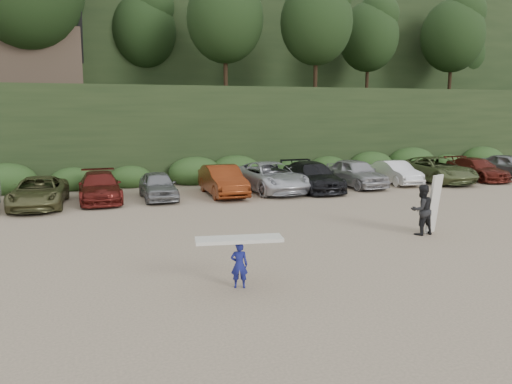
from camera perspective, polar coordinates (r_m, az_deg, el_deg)
name	(u,v)px	position (r m, az deg, el deg)	size (l,w,h in m)	color
ground	(335,237)	(18.48, 8.99, -5.10)	(120.00, 120.00, 0.00)	tan
hillside_backdrop	(160,40)	(52.65, -10.90, 16.64)	(90.00, 41.50, 28.00)	black
parked_cars	(282,178)	(28.03, 2.99, 1.63)	(37.25, 6.20, 1.64)	#B0B0B5
child_surfer	(239,254)	(13.04, -1.94, -7.07)	(2.33, 1.02, 1.35)	navy
adult_surfer	(423,209)	(19.42, 18.51, -1.87)	(1.38, 0.75, 2.22)	black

